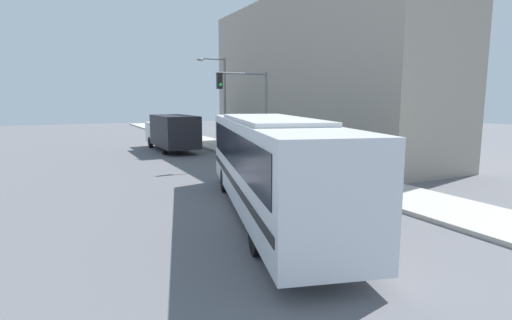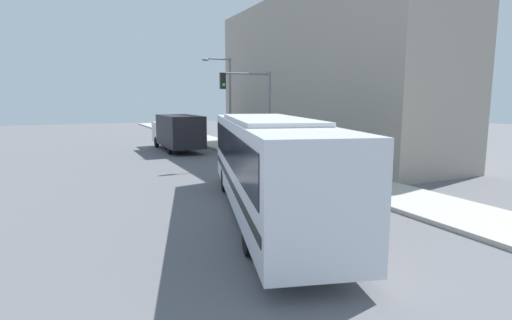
{
  "view_description": "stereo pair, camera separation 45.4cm",
  "coord_description": "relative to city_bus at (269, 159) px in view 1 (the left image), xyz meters",
  "views": [
    {
      "loc": [
        -6.25,
        -12.43,
        3.97
      ],
      "look_at": [
        1.18,
        2.38,
        1.47
      ],
      "focal_mm": 28.0,
      "sensor_mm": 36.0,
      "label": 1
    },
    {
      "loc": [
        -5.84,
        -12.63,
        3.97
      ],
      "look_at": [
        1.18,
        2.38,
        1.47
      ],
      "focal_mm": 28.0,
      "sensor_mm": 36.0,
      "label": 2
    }
  ],
  "objects": [
    {
      "name": "ground_plane",
      "position": [
        -0.18,
        0.61,
        -1.96
      ],
      "size": [
        120.0,
        120.0,
        0.0
      ],
      "primitive_type": "plane",
      "color": "slate"
    },
    {
      "name": "city_bus",
      "position": [
        0.0,
        0.0,
        0.0
      ],
      "size": [
        5.78,
        12.68,
        3.39
      ],
      "rotation": [
        0.0,
        0.0,
        -0.27
      ],
      "color": "silver",
      "rests_on": "ground_plane"
    },
    {
      "name": "traffic_light_pole",
      "position": [
        3.97,
        9.77,
        1.95
      ],
      "size": [
        3.28,
        0.35,
        5.48
      ],
      "color": "slate",
      "rests_on": "sidewalk"
    },
    {
      "name": "street_lamp",
      "position": [
        4.88,
        16.57,
        2.28
      ],
      "size": [
        2.27,
        0.28,
        6.9
      ],
      "color": "slate",
      "rests_on": "sidewalk"
    },
    {
      "name": "fire_hydrant",
      "position": [
        4.92,
        6.07,
        -1.43
      ],
      "size": [
        0.27,
        0.36,
        0.76
      ],
      "color": "red",
      "rests_on": "sidewalk"
    },
    {
      "name": "sidewalk",
      "position": [
        6.0,
        20.61,
        -1.88
      ],
      "size": [
        3.36,
        70.0,
        0.16
      ],
      "color": "#B7B2A8",
      "rests_on": "ground_plane"
    },
    {
      "name": "delivery_truck",
      "position": [
        1.63,
        19.04,
        -0.42
      ],
      "size": [
        2.47,
        8.02,
        2.8
      ],
      "color": "black",
      "rests_on": "ground_plane"
    },
    {
      "name": "pedestrian_near_corner",
      "position": [
        5.78,
        11.76,
        -0.99
      ],
      "size": [
        0.34,
        0.34,
        1.61
      ],
      "color": "#23283D",
      "rests_on": "sidewalk"
    },
    {
      "name": "building_facade",
      "position": [
        10.68,
        12.85,
        3.68
      ],
      "size": [
        6.0,
        22.48,
        11.29
      ],
      "color": "#9E9384",
      "rests_on": "ground_plane"
    }
  ]
}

